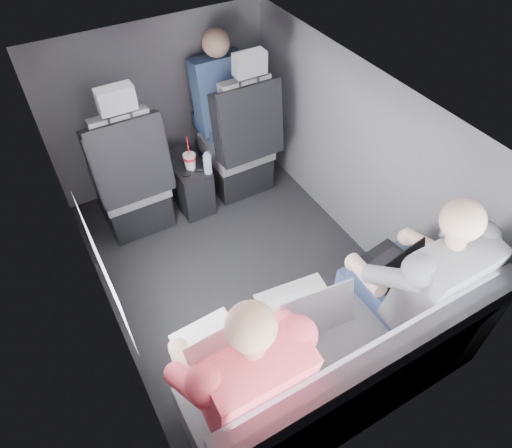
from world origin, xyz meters
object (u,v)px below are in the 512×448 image
soda_cup (190,161)px  passenger_rear_left (241,374)px  water_bottle (207,164)px  laptop_silver (304,307)px  laptop_black (391,264)px  passenger_front_right (219,95)px  center_console (189,183)px  laptop_white (212,342)px  rear_bench (337,373)px  passenger_rear_right (415,281)px  front_seat_right (240,148)px  front_seat_left (132,185)px

soda_cup → passenger_rear_left: 1.84m
water_bottle → laptop_silver: 1.51m
laptop_silver → passenger_rear_left: (-0.46, -0.17, 0.01)m
laptop_black → passenger_front_right: size_ratio=0.40×
center_console → water_bottle: water_bottle is taller
laptop_silver → passenger_front_right: 1.96m
center_console → laptop_white: size_ratio=1.47×
rear_bench → laptop_silver: 0.42m
water_bottle → rear_bench: bearing=-93.2°
passenger_rear_left → passenger_rear_right: passenger_rear_right is taller
front_seat_right → passenger_front_right: 0.44m
center_console → passenger_rear_right: passenger_rear_right is taller
rear_bench → passenger_rear_right: (0.53, 0.09, 0.35)m
laptop_silver → water_bottle: bearing=84.0°
center_console → soda_cup: bearing=-89.0°
front_seat_left → laptop_black: front_seat_left is taller
front_seat_right → laptop_silver: (-0.51, -1.64, 0.24)m
front_seat_right → passenger_rear_left: size_ratio=0.99×
front_seat_right → laptop_white: 1.89m
rear_bench → laptop_white: rear_bench is taller
laptop_white → passenger_front_right: (0.97, 1.84, 0.12)m
rear_bench → soda_cup: bearing=90.0°
rear_bench → passenger_rear_right: size_ratio=1.24×
rear_bench → water_bottle: size_ratio=9.00×
laptop_silver → passenger_rear_left: 0.49m
front_seat_left → passenger_front_right: passenger_front_right is taller
water_bottle → laptop_white: (-0.65, -1.44, 0.15)m
front_seat_right → laptop_black: size_ratio=3.75×
laptop_white → laptop_silver: size_ratio=0.78×
soda_cup → front_seat_left: bearing=174.1°
front_seat_right → laptop_silver: 1.74m
front_seat_right → front_seat_left: bearing=180.0°
soda_cup → passenger_front_right: passenger_front_right is taller
rear_bench → laptop_white: size_ratio=4.90×
center_console → passenger_rear_left: bearing=-105.6°
laptop_black → front_seat_left: bearing=120.5°
soda_cup → laptop_silver: 1.61m
water_bottle → passenger_front_right: bearing=51.9°
soda_cup → water_bottle: 0.14m
soda_cup → laptop_white: size_ratio=0.89×
laptop_white → passenger_rear_left: 0.22m
passenger_rear_left → laptop_silver: bearing=19.9°
front_seat_right → center_console: (-0.45, 0.04, -0.20)m
water_bottle → laptop_silver: laptop_silver is taller
rear_bench → front_seat_left: bearing=103.3°
center_console → front_seat_right: bearing=-5.1°
laptop_silver → passenger_front_right: bearing=75.9°
passenger_rear_right → rear_bench: bearing=-169.9°
front_seat_left → laptop_white: (-0.11, -1.59, 0.23)m
soda_cup → front_seat_right: bearing=5.9°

